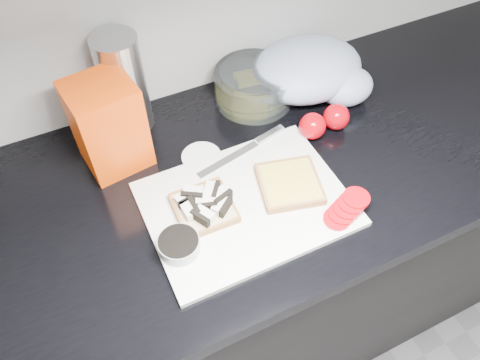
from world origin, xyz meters
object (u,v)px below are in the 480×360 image
glass_bowl (254,86)px  steel_canister (124,84)px  bread_bag (108,125)px  cutting_board (246,204)px

glass_bowl → steel_canister: steel_canister is taller
glass_bowl → bread_bag: bearing=-172.3°
glass_bowl → bread_bag: 0.37m
steel_canister → glass_bowl: bearing=-8.5°
cutting_board → glass_bowl: size_ratio=2.09×
bread_bag → steel_canister: (0.06, 0.09, 0.01)m
glass_bowl → bread_bag: size_ratio=0.94×
cutting_board → glass_bowl: 0.33m
cutting_board → steel_canister: 0.37m
bread_bag → steel_canister: steel_canister is taller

